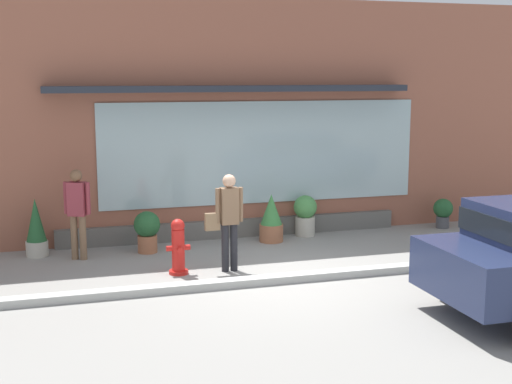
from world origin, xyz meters
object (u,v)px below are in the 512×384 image
potted_plant_corner_tall (443,211)px  fire_hydrant (178,247)px  potted_plant_by_entrance (36,229)px  pedestrian_with_handbag (228,216)px  potted_plant_window_right (271,219)px  potted_plant_doorstep (305,214)px  pedestrian_passerby (77,208)px  potted_plant_near_hydrant (147,230)px

potted_plant_corner_tall → fire_hydrant: bearing=-163.1°
potted_plant_corner_tall → potted_plant_by_entrance: potted_plant_by_entrance is taller
pedestrian_with_handbag → potted_plant_corner_tall: pedestrian_with_handbag is taller
potted_plant_corner_tall → potted_plant_window_right: size_ratio=0.67×
potted_plant_doorstep → potted_plant_by_entrance: potted_plant_by_entrance is taller
potted_plant_corner_tall → potted_plant_by_entrance: size_ratio=0.60×
potted_plant_doorstep → potted_plant_window_right: (-0.80, -0.28, 0.00)m
pedestrian_passerby → potted_plant_doorstep: (4.43, 0.58, -0.48)m
fire_hydrant → potted_plant_near_hydrant: (-0.30, 1.53, -0.02)m
pedestrian_passerby → fire_hydrant: bearing=162.7°
potted_plant_corner_tall → potted_plant_near_hydrant: bearing=-177.4°
fire_hydrant → potted_plant_doorstep: size_ratio=1.11×
pedestrian_with_handbag → potted_plant_near_hydrant: (-1.11, 1.60, -0.50)m
fire_hydrant → pedestrian_passerby: size_ratio=0.57×
pedestrian_passerby → potted_plant_near_hydrant: 1.32m
potted_plant_doorstep → pedestrian_passerby: bearing=-172.5°
fire_hydrant → pedestrian_with_handbag: size_ratio=0.57×
potted_plant_near_hydrant → potted_plant_corner_tall: bearing=2.6°
fire_hydrant → potted_plant_near_hydrant: size_ratio=1.20×
pedestrian_with_handbag → potted_plant_window_right: (1.31, 1.76, -0.48)m
potted_plant_doorstep → potted_plant_near_hydrant: potted_plant_doorstep is taller
fire_hydrant → potted_plant_doorstep: (2.92, 1.97, -0.01)m
fire_hydrant → pedestrian_with_handbag: 0.95m
potted_plant_corner_tall → potted_plant_by_entrance: 8.19m
fire_hydrant → pedestrian_passerby: 2.10m
potted_plant_window_right → potted_plant_near_hydrant: size_ratio=1.22×
fire_hydrant → potted_plant_corner_tall: fire_hydrant is taller
pedestrian_with_handbag → potted_plant_by_entrance: (-3.03, 1.89, -0.43)m
fire_hydrant → potted_plant_by_entrance: potted_plant_by_entrance is taller
pedestrian_with_handbag → pedestrian_passerby: 2.74m
pedestrian_with_handbag → potted_plant_corner_tall: 5.52m
pedestrian_with_handbag → potted_plant_by_entrance: size_ratio=1.54×
fire_hydrant → pedestrian_passerby: (-1.51, 1.38, 0.48)m
pedestrian_passerby → potted_plant_near_hydrant: bearing=-147.9°
potted_plant_doorstep → potted_plant_by_entrance: 5.15m
potted_plant_doorstep → fire_hydrant: bearing=-146.1°
fire_hydrant → potted_plant_doorstep: fire_hydrant is taller
pedestrian_passerby → potted_plant_near_hydrant: (1.21, 0.15, -0.50)m
potted_plant_doorstep → potted_plant_corner_tall: bearing=-2.9°
fire_hydrant → potted_plant_by_entrance: (-2.22, 1.82, 0.05)m
pedestrian_with_handbag → potted_plant_by_entrance: bearing=-33.2°
potted_plant_near_hydrant → potted_plant_by_entrance: bearing=171.3°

